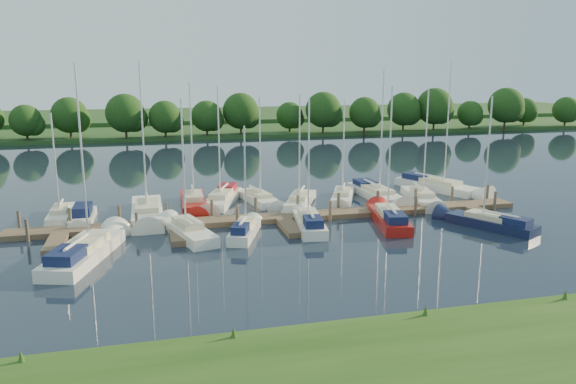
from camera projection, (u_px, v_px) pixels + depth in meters
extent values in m
plane|color=black|center=(310.00, 252.00, 36.11)|extent=(260.00, 260.00, 0.00)
cube|color=#214313|center=(430.00, 378.00, 20.90)|extent=(90.00, 10.00, 0.50)
cube|color=brown|center=(281.00, 217.00, 43.64)|extent=(40.00, 2.00, 0.40)
cube|color=brown|center=(56.00, 244.00, 36.98)|extent=(1.20, 4.00, 0.40)
cube|color=brown|center=(179.00, 236.00, 38.89)|extent=(1.20, 4.00, 0.40)
cube|color=brown|center=(290.00, 228.00, 40.80)|extent=(1.20, 4.00, 0.40)
cube|color=brown|center=(392.00, 221.00, 42.71)|extent=(1.20, 4.00, 0.40)
cube|color=brown|center=(485.00, 214.00, 44.62)|extent=(1.20, 4.00, 0.40)
cylinder|color=#473D33|center=(19.00, 224.00, 40.26)|extent=(0.24, 0.24, 2.00)
cylinder|color=#473D33|center=(70.00, 221.00, 41.08)|extent=(0.24, 0.24, 2.00)
cylinder|color=#473D33|center=(120.00, 218.00, 41.90)|extent=(0.24, 0.24, 2.00)
cylinder|color=#473D33|center=(167.00, 215.00, 42.73)|extent=(0.24, 0.24, 2.00)
cylinder|color=#473D33|center=(212.00, 213.00, 43.55)|extent=(0.24, 0.24, 2.00)
cylinder|color=#473D33|center=(256.00, 210.00, 44.38)|extent=(0.24, 0.24, 2.00)
cylinder|color=#473D33|center=(298.00, 207.00, 45.20)|extent=(0.24, 0.24, 2.00)
cylinder|color=#473D33|center=(338.00, 205.00, 46.03)|extent=(0.24, 0.24, 2.00)
cylinder|color=#473D33|center=(378.00, 202.00, 46.85)|extent=(0.24, 0.24, 2.00)
cylinder|color=#473D33|center=(415.00, 200.00, 47.67)|extent=(0.24, 0.24, 2.00)
cylinder|color=#473D33|center=(452.00, 198.00, 48.50)|extent=(0.24, 0.24, 2.00)
cylinder|color=#473D33|center=(487.00, 196.00, 49.32)|extent=(0.24, 0.24, 2.00)
cylinder|color=#473D33|center=(27.00, 233.00, 38.03)|extent=(0.24, 0.24, 2.00)
cylinder|color=#473D33|center=(137.00, 226.00, 39.75)|extent=(0.24, 0.24, 2.00)
cylinder|color=#473D33|center=(238.00, 220.00, 41.47)|extent=(0.24, 0.24, 2.00)
cylinder|color=#473D33|center=(330.00, 214.00, 43.19)|extent=(0.24, 0.24, 2.00)
cylinder|color=#473D33|center=(416.00, 208.00, 44.90)|extent=(0.24, 0.24, 2.00)
cylinder|color=#473D33|center=(495.00, 203.00, 46.62)|extent=(0.24, 0.24, 2.00)
cube|color=#21471B|center=(199.00, 129.00, 107.08)|extent=(180.00, 30.00, 0.60)
cube|color=#2D4E22|center=(189.00, 116.00, 130.67)|extent=(220.00, 40.00, 1.40)
cylinder|color=#38281C|center=(20.00, 137.00, 86.70)|extent=(0.36, 0.36, 2.46)
sphere|color=#193B10|center=(18.00, 117.00, 86.06)|extent=(5.74, 5.74, 5.74)
sphere|color=#193B10|center=(27.00, 122.00, 86.72)|extent=(4.10, 4.10, 4.10)
cylinder|color=#38281C|center=(75.00, 135.00, 89.31)|extent=(0.36, 0.36, 2.38)
sphere|color=#193B10|center=(74.00, 117.00, 88.69)|extent=(5.54, 5.54, 5.54)
sphere|color=#193B10|center=(82.00, 122.00, 89.33)|extent=(3.96, 3.96, 3.96)
cylinder|color=#38281C|center=(128.00, 133.00, 93.05)|extent=(0.36, 0.36, 2.40)
sphere|color=#193B10|center=(127.00, 115.00, 92.42)|extent=(5.59, 5.59, 5.59)
sphere|color=#193B10|center=(134.00, 119.00, 93.07)|extent=(3.99, 3.99, 3.99)
cylinder|color=#38281C|center=(166.00, 134.00, 91.66)|extent=(0.36, 0.36, 2.14)
sphere|color=#193B10|center=(165.00, 118.00, 91.10)|extent=(5.00, 5.00, 5.00)
sphere|color=#193B10|center=(172.00, 122.00, 91.70)|extent=(3.57, 3.57, 3.57)
cylinder|color=#38281C|center=(212.00, 130.00, 94.92)|extent=(0.36, 0.36, 2.80)
sphere|color=#193B10|center=(211.00, 110.00, 94.19)|extent=(6.53, 6.53, 6.53)
sphere|color=#193B10|center=(220.00, 115.00, 94.91)|extent=(4.66, 4.66, 4.66)
cylinder|color=#38281C|center=(244.00, 130.00, 97.10)|extent=(0.36, 0.36, 2.50)
sphere|color=#193B10|center=(243.00, 112.00, 96.44)|extent=(5.84, 5.84, 5.84)
sphere|color=#193B10|center=(250.00, 116.00, 97.11)|extent=(4.17, 4.17, 4.17)
cylinder|color=#38281C|center=(284.00, 130.00, 97.01)|extent=(0.36, 0.36, 2.46)
sphere|color=#193B10|center=(284.00, 112.00, 96.36)|extent=(5.74, 5.74, 5.74)
sphere|color=#193B10|center=(291.00, 117.00, 97.02)|extent=(4.10, 4.10, 4.10)
cylinder|color=#38281C|center=(326.00, 130.00, 98.68)|extent=(0.36, 0.36, 2.01)
sphere|color=#193B10|center=(326.00, 116.00, 98.16)|extent=(4.70, 4.70, 4.70)
sphere|color=#193B10|center=(331.00, 120.00, 98.73)|extent=(3.36, 3.36, 3.36)
cylinder|color=#38281C|center=(361.00, 126.00, 102.09)|extent=(0.36, 0.36, 2.74)
sphere|color=#193B10|center=(361.00, 107.00, 101.37)|extent=(6.39, 6.39, 6.39)
sphere|color=#193B10|center=(368.00, 112.00, 102.08)|extent=(4.57, 4.57, 4.57)
cylinder|color=#38281C|center=(406.00, 128.00, 101.47)|extent=(0.36, 0.36, 2.13)
sphere|color=#193B10|center=(407.00, 114.00, 100.91)|extent=(4.98, 4.98, 4.98)
sphere|color=#193B10|center=(412.00, 117.00, 101.51)|extent=(3.56, 3.56, 3.56)
cylinder|color=#38281C|center=(426.00, 125.00, 105.41)|extent=(0.36, 0.36, 2.28)
sphere|color=#193B10|center=(427.00, 110.00, 104.81)|extent=(5.31, 5.31, 5.31)
sphere|color=#193B10|center=(432.00, 114.00, 105.43)|extent=(3.79, 3.79, 3.79)
cylinder|color=#38281C|center=(462.00, 124.00, 105.56)|extent=(0.36, 0.36, 2.61)
sphere|color=#193B10|center=(463.00, 107.00, 104.87)|extent=(6.09, 6.09, 6.09)
sphere|color=#193B10|center=(468.00, 112.00, 105.56)|extent=(4.35, 4.35, 4.35)
cylinder|color=#38281C|center=(493.00, 124.00, 108.38)|extent=(0.36, 0.36, 2.18)
sphere|color=#193B10|center=(494.00, 110.00, 107.81)|extent=(5.09, 5.09, 5.09)
sphere|color=#193B10|center=(498.00, 114.00, 108.42)|extent=(3.63, 3.63, 3.63)
cylinder|color=#38281C|center=(520.00, 122.00, 111.08)|extent=(0.36, 0.36, 2.33)
sphere|color=#193B10|center=(521.00, 108.00, 110.46)|extent=(5.43, 5.43, 5.43)
sphere|color=#193B10|center=(525.00, 112.00, 111.10)|extent=(3.88, 3.88, 3.88)
cylinder|color=#38281C|center=(563.00, 123.00, 109.25)|extent=(0.36, 0.36, 2.40)
sphere|color=#193B10|center=(565.00, 108.00, 108.62)|extent=(5.61, 5.61, 5.61)
sphere|color=#193B10|center=(569.00, 112.00, 109.26)|extent=(4.01, 4.01, 4.01)
cube|color=white|center=(61.00, 217.00, 44.11)|extent=(1.66, 5.69, 1.00)
cone|color=white|center=(56.00, 226.00, 41.43)|extent=(0.82, 2.00, 0.79)
cube|color=beige|center=(60.00, 210.00, 43.71)|extent=(1.22, 2.57, 0.46)
cylinder|color=silver|center=(55.00, 164.00, 42.65)|extent=(0.12, 0.12, 7.66)
cylinder|color=silver|center=(61.00, 203.00, 44.43)|extent=(0.13, 2.55, 0.10)
cylinder|color=white|center=(61.00, 203.00, 44.43)|extent=(0.23, 2.27, 0.20)
cube|color=white|center=(83.00, 220.00, 43.22)|extent=(1.66, 4.90, 0.93)
cone|color=white|center=(80.00, 228.00, 40.90)|extent=(0.82, 1.47, 0.81)
cube|color=#131C43|center=(83.00, 210.00, 43.06)|extent=(1.32, 2.70, 0.84)
cube|color=white|center=(147.00, 213.00, 45.10)|extent=(2.43, 8.48, 1.12)
cone|color=white|center=(148.00, 227.00, 41.10)|extent=(1.20, 2.97, 1.18)
cube|color=beige|center=(147.00, 206.00, 44.55)|extent=(1.80, 3.82, 0.51)
cylinder|color=silver|center=(143.00, 137.00, 42.96)|extent=(0.12, 0.12, 11.42)
cylinder|color=silver|center=(146.00, 197.00, 45.66)|extent=(0.13, 3.81, 0.10)
cylinder|color=white|center=(146.00, 197.00, 45.66)|extent=(0.22, 3.39, 0.20)
cube|color=#A1140E|center=(194.00, 205.00, 48.03)|extent=(2.25, 7.27, 1.22)
cone|color=#A1140E|center=(196.00, 215.00, 44.59)|extent=(1.09, 2.55, 1.01)
cube|color=beige|center=(193.00, 196.00, 47.51)|extent=(1.62, 3.29, 0.56)
cylinder|color=silver|center=(192.00, 142.00, 46.16)|extent=(0.12, 0.12, 9.73)
cylinder|color=silver|center=(193.00, 189.00, 48.45)|extent=(0.20, 3.24, 0.10)
cylinder|color=white|center=(193.00, 189.00, 48.45)|extent=(0.29, 2.89, 0.20)
cube|color=white|center=(222.00, 202.00, 49.12)|extent=(4.33, 7.21, 1.16)
cone|color=white|center=(212.00, 211.00, 45.74)|extent=(1.79, 2.63, 0.98)
cube|color=beige|center=(221.00, 194.00, 48.62)|extent=(2.49, 3.45, 0.53)
cube|color=maroon|center=(227.00, 187.00, 50.83)|extent=(2.03, 2.44, 0.58)
cylinder|color=silver|center=(219.00, 142.00, 47.31)|extent=(0.12, 0.12, 9.41)
cylinder|color=silver|center=(224.00, 187.00, 49.54)|extent=(1.22, 2.97, 0.10)
cylinder|color=white|center=(224.00, 187.00, 49.54)|extent=(1.19, 2.68, 0.20)
cube|color=white|center=(258.00, 200.00, 49.63)|extent=(2.95, 6.57, 0.97)
cone|color=white|center=(272.00, 208.00, 46.82)|extent=(1.29, 2.35, 0.89)
cube|color=beige|center=(259.00, 194.00, 49.22)|extent=(1.85, 3.06, 0.44)
cylinder|color=silver|center=(260.00, 148.00, 48.05)|extent=(0.12, 0.12, 8.57)
cylinder|color=silver|center=(255.00, 188.00, 49.99)|extent=(0.64, 2.82, 0.10)
cylinder|color=white|center=(255.00, 188.00, 49.99)|extent=(0.68, 2.53, 0.20)
cube|color=white|center=(300.00, 204.00, 48.35)|extent=(4.38, 6.68, 1.13)
cone|color=white|center=(294.00, 213.00, 45.22)|extent=(1.78, 2.45, 0.91)
cube|color=beige|center=(300.00, 196.00, 47.88)|extent=(2.47, 3.23, 0.52)
cylinder|color=silver|center=(299.00, 147.00, 46.66)|extent=(0.12, 0.12, 8.79)
cylinder|color=silver|center=(302.00, 189.00, 48.73)|extent=(1.32, 2.70, 0.10)
cylinder|color=white|center=(302.00, 189.00, 48.73)|extent=(1.27, 2.45, 0.20)
cube|color=white|center=(343.00, 198.00, 50.38)|extent=(3.98, 6.26, 1.00)
cone|color=white|center=(341.00, 206.00, 47.45)|extent=(1.63, 2.29, 0.85)
cube|color=beige|center=(343.00, 192.00, 49.95)|extent=(2.26, 3.02, 0.45)
cylinder|color=silver|center=(344.00, 148.00, 48.81)|extent=(0.12, 0.12, 8.21)
cylinder|color=silver|center=(344.00, 186.00, 50.75)|extent=(1.18, 2.55, 0.10)
cylinder|color=white|center=(344.00, 186.00, 50.75)|extent=(1.15, 2.31, 0.20)
cube|color=white|center=(376.00, 196.00, 51.43)|extent=(2.73, 8.16, 1.03)
cone|color=white|center=(397.00, 205.00, 47.69)|extent=(1.29, 2.88, 1.13)
cube|color=beige|center=(378.00, 190.00, 50.92)|extent=(1.90, 3.71, 0.47)
cube|color=#131C43|center=(365.00, 183.00, 53.37)|extent=(1.72, 2.50, 0.52)
cylinder|color=silver|center=(382.00, 132.00, 49.41)|extent=(0.12, 0.12, 10.86)
cylinder|color=silver|center=(372.00, 183.00, 51.96)|extent=(0.31, 3.62, 0.10)
cylinder|color=white|center=(372.00, 183.00, 51.96)|extent=(0.39, 3.22, 0.20)
cube|color=white|center=(421.00, 199.00, 49.89)|extent=(3.18, 7.06, 1.09)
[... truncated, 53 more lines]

